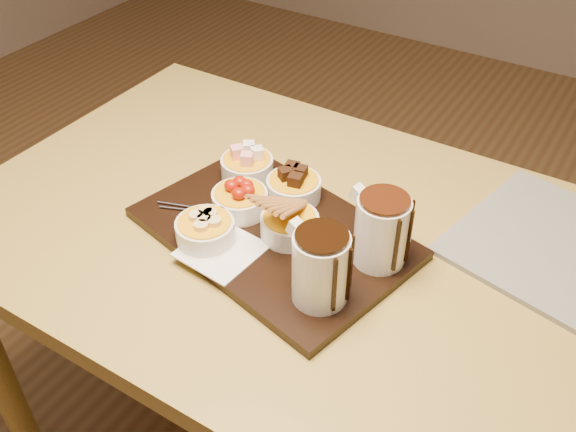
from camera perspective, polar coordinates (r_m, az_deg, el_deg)
The scene contains 11 objects.
dining_table at distance 1.21m, azimuth 0.30°, elevation -4.59°, with size 1.20×0.80×0.75m.
serving_board at distance 1.11m, azimuth -1.31°, elevation -1.52°, with size 0.46×0.30×0.02m, color black.
napkin at distance 1.07m, azimuth -5.94°, elevation -3.05°, with size 0.12×0.12×0.00m, color white.
bowl_marshmallows at distance 1.23m, azimuth -3.65°, elevation 4.33°, with size 0.10×0.10×0.04m, color white.
bowl_cake at distance 1.17m, azimuth 0.50°, elevation 2.45°, with size 0.10×0.10×0.04m, color white.
bowl_strawberries at distance 1.14m, azimuth -4.29°, elevation 1.29°, with size 0.10×0.10×0.04m, color white.
bowl_biscotti at distance 1.08m, azimuth 0.14°, elevation -0.89°, with size 0.10×0.10×0.04m, color white.
bowl_bananas at distance 1.08m, azimuth -7.36°, elevation -1.34°, with size 0.10×0.10×0.04m, color white.
pitcher_dark_chocolate at distance 0.95m, azimuth 2.91°, elevation -4.66°, with size 0.09×0.09×0.12m, color silver.
pitcher_milk_chocolate at distance 1.02m, azimuth 8.29°, elevation -1.35°, with size 0.09×0.09×0.12m, color silver.
fondue_skewers at distance 1.14m, azimuth -5.53°, elevation 0.36°, with size 0.26×0.03×0.01m, color silver, non-canonical shape.
Camera 1 is at (0.46, -0.74, 1.48)m, focal length 40.00 mm.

